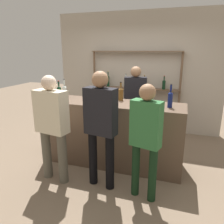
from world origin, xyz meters
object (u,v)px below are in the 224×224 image
counter_bottle_3 (170,99)px  customer_left (52,122)px  counter_bottle_0 (121,93)px  cork_jar (101,99)px  server_behind_counter (135,100)px  customer_right (146,134)px  wine_glass (147,99)px  customer_center (101,122)px  counter_bottle_1 (65,92)px  counter_bottle_2 (59,92)px

counter_bottle_3 → customer_left: (-1.59, -0.74, -0.30)m
counter_bottle_0 → cork_jar: size_ratio=2.46×
counter_bottle_0 → server_behind_counter: (0.09, 0.77, -0.27)m
customer_left → customer_right: bearing=-81.0°
wine_glass → cork_jar: size_ratio=1.28×
customer_right → customer_center: bearing=98.3°
wine_glass → cork_jar: wine_glass is taller
wine_glass → customer_left: bearing=-153.4°
cork_jar → server_behind_counter: 1.12m
wine_glass → cork_jar: 0.78m
counter_bottle_1 → wine_glass: counter_bottle_1 is taller
customer_center → counter_bottle_3: bearing=-42.3°
counter_bottle_1 → server_behind_counter: bearing=46.0°
customer_center → customer_right: bearing=-87.4°
cork_jar → customer_center: size_ratio=0.08×
customer_right → customer_center: customer_center is taller
counter_bottle_3 → wine_glass: bearing=-161.2°
cork_jar → customer_right: 1.16m
customer_left → wine_glass: bearing=-54.1°
wine_glass → customer_left: customer_left is taller
counter_bottle_2 → wine_glass: bearing=-5.7°
wine_glass → customer_left: (-1.26, -0.63, -0.29)m
counter_bottle_3 → counter_bottle_1: bearing=-178.6°
counter_bottle_0 → wine_glass: size_ratio=1.92×
counter_bottle_1 → counter_bottle_3: (1.76, 0.04, -0.01)m
counter_bottle_1 → counter_bottle_3: 1.76m
cork_jar → customer_right: (0.88, -0.72, -0.24)m
counter_bottle_2 → wine_glass: 1.60m
customer_center → customer_left: bearing=105.1°
counter_bottle_1 → customer_left: 0.78m
counter_bottle_3 → customer_right: bearing=-107.0°
counter_bottle_3 → customer_left: 1.78m
counter_bottle_1 → server_behind_counter: (1.01, 1.05, -0.28)m
counter_bottle_3 → server_behind_counter: size_ratio=0.22×
counter_bottle_3 → customer_right: size_ratio=0.23×
counter_bottle_0 → counter_bottle_3: size_ratio=0.90×
counter_bottle_2 → customer_center: (1.07, -0.72, -0.23)m
customer_left → server_behind_counter: 1.94m
customer_left → customer_center: size_ratio=0.96×
counter_bottle_2 → wine_glass: size_ratio=1.91×
customer_center → server_behind_counter: (0.11, 1.68, -0.04)m
cork_jar → customer_right: bearing=-39.3°
counter_bottle_0 → counter_bottle_3: bearing=-15.7°
customer_right → customer_center: size_ratio=0.92×
counter_bottle_2 → server_behind_counter: size_ratio=0.20×
wine_glass → counter_bottle_1: bearing=177.1°
counter_bottle_0 → server_behind_counter: server_behind_counter is taller
counter_bottle_2 → cork_jar: 0.83m
counter_bottle_2 → server_behind_counter: bearing=39.2°
customer_center → server_behind_counter: 1.68m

